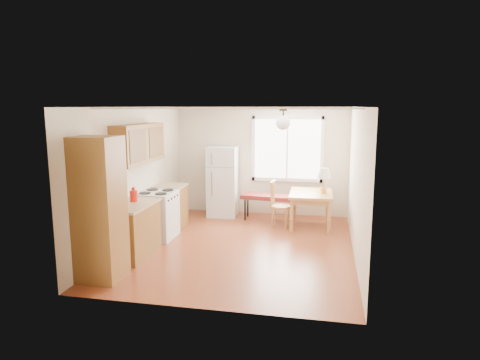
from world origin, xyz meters
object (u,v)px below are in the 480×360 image
(dining_table, at_px, (311,197))
(chair, at_px, (276,201))
(bench, at_px, (269,198))
(refrigerator, at_px, (223,181))

(dining_table, distance_m, chair, 0.73)
(dining_table, height_order, chair, chair)
(bench, xyz_separation_m, chair, (0.22, -0.51, 0.05))
(refrigerator, xyz_separation_m, dining_table, (2.03, -0.52, -0.18))
(bench, distance_m, dining_table, 1.00)
(dining_table, relative_size, chair, 1.23)
(bench, distance_m, chair, 0.55)
(refrigerator, distance_m, chair, 1.51)
(bench, bearing_deg, chair, -61.18)
(bench, relative_size, chair, 1.32)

